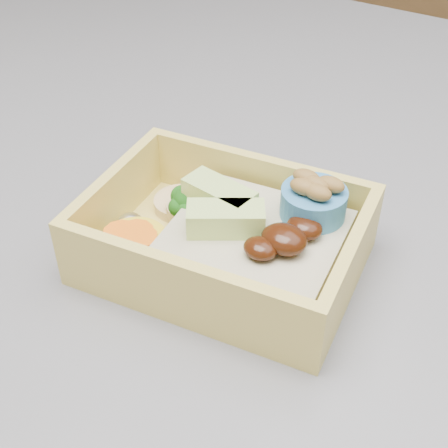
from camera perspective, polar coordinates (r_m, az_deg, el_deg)
The scene contains 2 objects.
island at distance 0.91m, azimuth 1.10°, elevation -18.44°, with size 1.24×0.84×0.92m.
bento_box at distance 0.44m, azimuth 0.79°, elevation -1.32°, with size 0.20×0.16×0.07m.
Camera 1 is at (0.24, -0.52, 1.23)m, focal length 50.00 mm.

